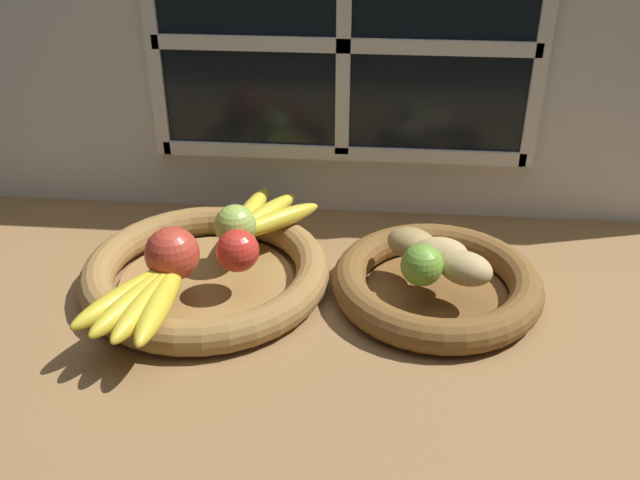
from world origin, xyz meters
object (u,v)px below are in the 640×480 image
object	(u,v)px
potato_large	(440,254)
fruit_bowl_left	(206,273)
potato_oblong	(412,244)
lime_near	(422,265)
apple_red_front	(172,254)
banana_bunch_back	(262,217)
apple_red_right	(238,251)
apple_green_back	(235,225)
fruit_bowl_right	(437,284)
banana_bunch_front	(145,298)
potato_small	(465,268)

from	to	relation	value
potato_large	fruit_bowl_left	bearing A→B (deg)	-180.00
potato_oblong	lime_near	size ratio (longest dim) A/B	1.31
apple_red_front	potato_large	size ratio (longest dim) A/B	0.95
apple_red_front	potato_large	bearing A→B (deg)	8.37
banana_bunch_back	potato_large	xyz separation A→B (cm)	(28.17, -11.04, 0.98)
apple_red_right	potato_large	xyz separation A→B (cm)	(29.51, 2.75, -0.68)
banana_bunch_back	potato_large	distance (cm)	30.27
banana_bunch_back	apple_green_back	bearing A→B (deg)	-115.10
fruit_bowl_right	banana_bunch_front	xyz separation A→B (cm)	(-40.27, -13.60, 4.41)
potato_oblong	potato_small	world-z (taller)	potato_small
apple_red_front	banana_bunch_back	size ratio (longest dim) A/B	0.43
fruit_bowl_left	potato_oblong	distance (cm)	31.95
fruit_bowl_right	potato_large	xyz separation A→B (cm)	(0.00, 0.00, 5.23)
apple_red_right	banana_bunch_front	bearing A→B (deg)	-134.77
fruit_bowl_right	potato_small	bearing A→B (deg)	-45.00
apple_red_front	apple_red_right	distance (cm)	9.37
fruit_bowl_left	apple_red_right	distance (cm)	8.72
apple_red_front	potato_oblong	bearing A→B (deg)	14.08
apple_red_front	apple_red_right	size ratio (longest dim) A/B	1.23
fruit_bowl_left	potato_large	xyz separation A→B (cm)	(35.29, 0.00, 5.24)
potato_oblong	apple_red_right	bearing A→B (deg)	-167.34
apple_red_right	banana_bunch_back	xyz separation A→B (cm)	(1.33, 13.78, -1.66)
fruit_bowl_left	apple_green_back	world-z (taller)	apple_green_back
apple_red_front	apple_green_back	distance (cm)	12.47
fruit_bowl_left	apple_red_right	size ratio (longest dim) A/B	5.94
banana_bunch_front	banana_bunch_back	xyz separation A→B (cm)	(12.10, 24.64, -0.16)
fruit_bowl_left	potato_large	world-z (taller)	potato_large
apple_red_right	banana_bunch_back	bearing A→B (deg)	84.47
banana_bunch_back	potato_oblong	size ratio (longest dim) A/B	2.30
apple_red_front	potato_oblong	world-z (taller)	apple_red_front
fruit_bowl_right	potato_oblong	world-z (taller)	potato_oblong
apple_red_front	potato_small	bearing A→B (deg)	3.02
apple_green_back	banana_bunch_back	distance (cm)	7.39
fruit_bowl_left	fruit_bowl_right	xyz separation A→B (cm)	(35.29, -0.00, 0.01)
fruit_bowl_left	banana_bunch_back	bearing A→B (deg)	57.19
potato_small	fruit_bowl_right	bearing A→B (deg)	135.00
apple_red_right	potato_large	world-z (taller)	apple_red_right
apple_red_front	lime_near	world-z (taller)	apple_red_front
apple_green_back	potato_small	xyz separation A→B (cm)	(34.66, -7.98, -0.93)
potato_oblong	lime_near	bearing A→B (deg)	-81.35
lime_near	apple_red_front	bearing A→B (deg)	-177.62
apple_red_front	banana_bunch_front	xyz separation A→B (cm)	(-1.89, -7.95, -2.25)
lime_near	potato_large	bearing A→B (deg)	56.31
apple_green_back	banana_bunch_front	distance (cm)	20.34
apple_green_back	lime_near	size ratio (longest dim) A/B	1.08
apple_green_back	banana_bunch_front	bearing A→B (deg)	-116.53
potato_large	lime_near	distance (cm)	5.04
banana_bunch_back	potato_small	world-z (taller)	potato_small
fruit_bowl_right	apple_red_front	bearing A→B (deg)	-171.63
banana_bunch_back	lime_near	size ratio (longest dim) A/B	3.03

